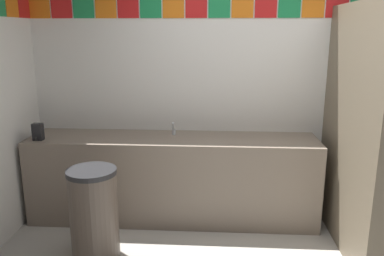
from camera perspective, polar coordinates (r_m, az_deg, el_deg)
The scene contains 6 objects.
wall_back at distance 3.95m, azimuth 10.22°, elevation 6.49°, with size 4.59×0.09×2.62m.
vanity_counter at distance 3.86m, azimuth -2.78°, elevation -7.27°, with size 2.76×0.57×0.83m.
faucet_center at distance 3.80m, azimuth -2.71°, elevation -0.28°, with size 0.04×0.10×0.14m.
soap_dispenser at distance 3.89m, azimuth -21.64°, elevation -0.52°, with size 0.09×0.09×0.16m.
stall_divider at distance 3.28m, azimuth 25.98°, elevation -1.46°, with size 0.92×1.36×2.04m.
trash_bin at distance 3.29m, azimuth -14.14°, elevation -12.23°, with size 0.39×0.39×0.77m.
Camera 1 is at (-0.45, -2.31, 1.82)m, focal length 36.41 mm.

